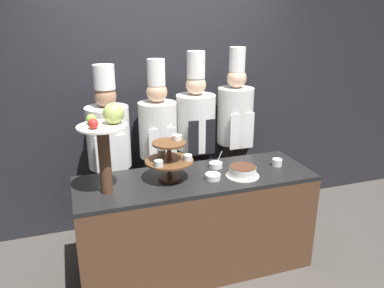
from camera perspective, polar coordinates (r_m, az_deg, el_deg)
name	(u,v)px	position (r m, az deg, el deg)	size (l,w,h in m)	color
wall_back	(164,90)	(3.83, -4.33, 8.16)	(10.00, 0.06, 2.80)	#232328
buffet_counter	(196,223)	(3.27, 0.57, -11.96)	(1.95, 0.66, 0.87)	brown
tiered_stand	(170,158)	(2.95, -3.44, -2.07)	(0.38, 0.38, 0.35)	brown
fruit_pedestal	(106,135)	(2.72, -12.92, 1.32)	(0.36, 0.36, 0.67)	brown
cake_round	(243,171)	(3.09, 7.73, -4.17)	(0.27, 0.27, 0.09)	white
cup_white	(277,162)	(3.36, 12.83, -2.75)	(0.08, 0.08, 0.06)	white
serving_bowl_near	(213,177)	(3.02, 3.19, -4.97)	(0.12, 0.12, 0.15)	white
serving_bowl_far	(216,165)	(3.25, 3.65, -3.19)	(0.11, 0.11, 0.15)	white
chef_left	(110,152)	(3.49, -12.45, -1.15)	(0.38, 0.38, 1.72)	black
chef_center_left	(158,145)	(3.55, -5.14, -0.17)	(0.36, 0.36, 1.75)	#28282D
chef_center_right	(196,138)	(3.64, 0.57, 0.88)	(0.37, 0.37, 1.81)	#28282D
chef_right	(235,132)	(3.78, 6.51, 1.83)	(0.35, 0.35, 1.84)	#38332D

